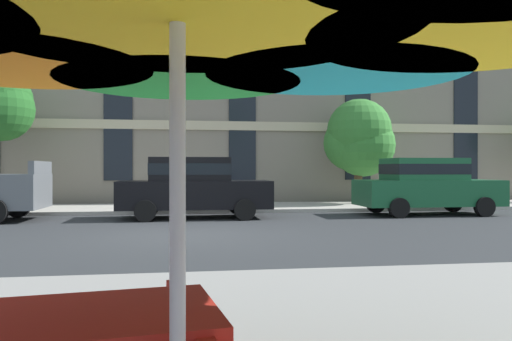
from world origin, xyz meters
The scene contains 6 objects.
ground_plane centered at (0.00, 0.00, 0.00)m, with size 120.00×120.00×0.00m, color #2D3033.
sidewalk_far centered at (0.00, 6.80, 0.06)m, with size 56.00×3.60×0.12m, color #B2ADA3.
apartment_building centered at (0.00, 14.99, 6.40)m, with size 39.16×12.08×12.80m.
sedan_black centered at (0.37, 3.70, 0.95)m, with size 4.40×1.98×1.78m.
sedan_green centered at (7.66, 3.70, 0.95)m, with size 4.40×1.98×1.78m.
street_tree_middle centered at (6.75, 7.27, 2.59)m, with size 2.69×2.52×4.13m.
Camera 1 is at (0.08, -10.83, 1.43)m, focal length 34.50 mm.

